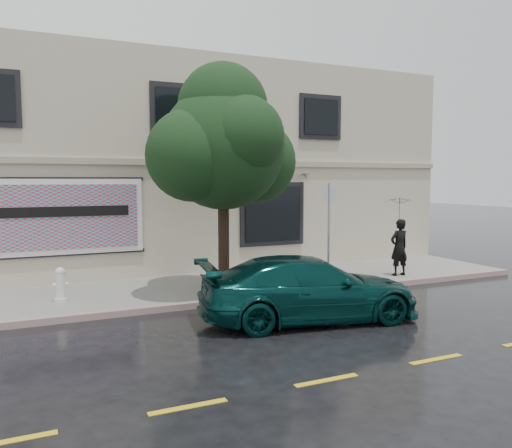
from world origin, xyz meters
name	(u,v)px	position (x,y,z in m)	size (l,w,h in m)	color
ground	(240,322)	(0.00, 0.00, 0.00)	(90.00, 90.00, 0.00)	black
sidewalk	(195,289)	(0.00, 3.25, 0.07)	(20.00, 3.50, 0.15)	gray
curb	(217,303)	(0.00, 1.50, 0.07)	(20.00, 0.18, 0.16)	gray
road_marking	(327,380)	(0.00, -3.50, 0.01)	(19.00, 0.12, 0.01)	gold
building	(149,168)	(0.00, 9.00, 3.50)	(20.00, 8.12, 7.00)	#BDAF98
billboard	(66,217)	(-3.20, 4.92, 2.05)	(4.30, 0.16, 2.20)	white
car	(309,288)	(1.43, -0.50, 0.70)	(2.13, 4.83, 1.41)	#083331
pedestrian	(399,247)	(6.15, 2.17, 1.02)	(0.63, 0.41, 1.73)	black
umbrella	(400,207)	(6.15, 2.17, 2.25)	(0.98, 0.98, 0.73)	black
street_tree	(223,148)	(0.45, 2.20, 3.88)	(3.17, 3.17, 5.33)	#2F2314
fire_hydrant	(61,285)	(-3.48, 2.90, 0.55)	(0.34, 0.32, 0.83)	silver
sign_pole	(329,225)	(3.32, 1.70, 1.84)	(0.33, 0.17, 2.85)	#95979D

